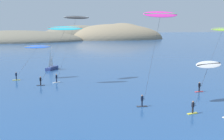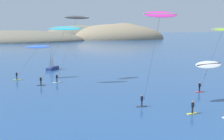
% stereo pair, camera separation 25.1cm
% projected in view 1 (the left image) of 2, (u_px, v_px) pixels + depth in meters
% --- Properties ---
extents(headland_island, '(147.30, 52.81, 22.80)m').
position_uv_depth(headland_island, '(83.00, 40.00, 194.03)').
color(headland_island, '#84755B').
rests_on(headland_island, ground).
extents(sailboat_near, '(3.48, 5.75, 5.70)m').
position_uv_depth(sailboat_near, '(52.00, 67.00, 70.45)').
color(sailboat_near, navy).
rests_on(sailboat_near, ground).
extents(kitesurfer_white, '(5.56, 2.67, 6.69)m').
position_uv_depth(kitesurfer_white, '(207.00, 68.00, 36.36)').
color(kitesurfer_white, yellow).
rests_on(kitesurfer_white, ground).
extents(kitesurfer_cyan, '(8.79, 1.59, 10.98)m').
position_uv_depth(kitesurfer_cyan, '(63.00, 32.00, 51.54)').
color(kitesurfer_cyan, '#2D2D33').
rests_on(kitesurfer_cyan, ground).
extents(kitesurfer_magenta, '(5.79, 1.84, 13.22)m').
position_uv_depth(kitesurfer_magenta, '(159.00, 21.00, 37.91)').
color(kitesurfer_magenta, '#2D2D33').
rests_on(kitesurfer_magenta, ground).
extents(kitesurfer_lime, '(7.91, 2.61, 10.80)m').
position_uv_depth(kitesurfer_lime, '(221.00, 34.00, 47.70)').
color(kitesurfer_lime, red).
rests_on(kitesurfer_lime, ground).
extents(kitesurfer_blue, '(7.94, 2.01, 7.07)m').
position_uv_depth(kitesurfer_blue, '(36.00, 49.00, 57.61)').
color(kitesurfer_blue, yellow).
rests_on(kitesurfer_blue, ground).
extents(kitesurfer_black, '(7.71, 2.78, 12.99)m').
position_uv_depth(kitesurfer_black, '(75.00, 22.00, 54.70)').
color(kitesurfer_black, silver).
rests_on(kitesurfer_black, ground).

